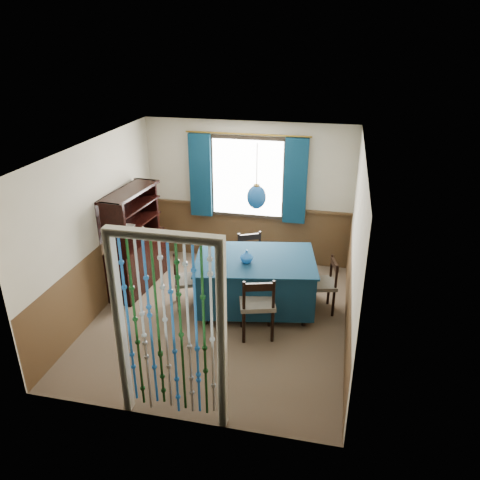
% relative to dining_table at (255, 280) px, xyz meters
% --- Properties ---
extents(floor, '(4.00, 4.00, 0.00)m').
position_rel_dining_table_xyz_m(floor, '(-0.44, -0.37, -0.48)').
color(floor, brown).
rests_on(floor, ground).
extents(ceiling, '(4.00, 4.00, 0.00)m').
position_rel_dining_table_xyz_m(ceiling, '(-0.44, -0.37, 2.02)').
color(ceiling, silver).
rests_on(ceiling, ground).
extents(wall_back, '(3.60, 0.00, 3.60)m').
position_rel_dining_table_xyz_m(wall_back, '(-0.44, 1.63, 0.77)').
color(wall_back, '#B7AE96').
rests_on(wall_back, ground).
extents(wall_front, '(3.60, 0.00, 3.60)m').
position_rel_dining_table_xyz_m(wall_front, '(-0.44, -2.37, 0.77)').
color(wall_front, '#B7AE96').
rests_on(wall_front, ground).
extents(wall_left, '(0.00, 4.00, 4.00)m').
position_rel_dining_table_xyz_m(wall_left, '(-2.24, -0.37, 0.77)').
color(wall_left, '#B7AE96').
rests_on(wall_left, ground).
extents(wall_right, '(0.00, 4.00, 4.00)m').
position_rel_dining_table_xyz_m(wall_right, '(1.36, -0.37, 0.77)').
color(wall_right, '#B7AE96').
rests_on(wall_right, ground).
extents(wainscot_back, '(3.60, 0.00, 3.60)m').
position_rel_dining_table_xyz_m(wainscot_back, '(-0.44, 1.61, 0.02)').
color(wainscot_back, '#49321B').
rests_on(wainscot_back, ground).
extents(wainscot_front, '(3.60, 0.00, 3.60)m').
position_rel_dining_table_xyz_m(wainscot_front, '(-0.44, -2.36, 0.02)').
color(wainscot_front, '#49321B').
rests_on(wainscot_front, ground).
extents(wainscot_left, '(0.00, 4.00, 4.00)m').
position_rel_dining_table_xyz_m(wainscot_left, '(-2.23, -0.37, 0.02)').
color(wainscot_left, '#49321B').
rests_on(wainscot_left, ground).
extents(wainscot_right, '(0.00, 4.00, 4.00)m').
position_rel_dining_table_xyz_m(wainscot_right, '(1.34, -0.37, 0.02)').
color(wainscot_right, '#49321B').
rests_on(wainscot_right, ground).
extents(window, '(1.32, 0.12, 1.42)m').
position_rel_dining_table_xyz_m(window, '(-0.44, 1.58, 1.07)').
color(window, black).
rests_on(window, wall_back).
extents(doorway, '(1.16, 0.12, 2.18)m').
position_rel_dining_table_xyz_m(doorway, '(-0.44, -2.31, 0.57)').
color(doorway, silver).
rests_on(doorway, ground).
extents(dining_table, '(1.91, 1.48, 0.83)m').
position_rel_dining_table_xyz_m(dining_table, '(0.00, 0.00, 0.00)').
color(dining_table, '#0B273C').
rests_on(dining_table, floor).
extents(chair_near, '(0.57, 0.55, 0.94)m').
position_rel_dining_table_xyz_m(chair_near, '(0.16, -0.68, 0.02)').
color(chair_near, black).
rests_on(chair_near, floor).
extents(chair_far, '(0.57, 0.56, 0.87)m').
position_rel_dining_table_xyz_m(chair_far, '(-0.19, 0.69, -0.01)').
color(chair_far, black).
rests_on(chair_far, floor).
extents(chair_left, '(0.51, 0.52, 0.81)m').
position_rel_dining_table_xyz_m(chair_left, '(-1.04, -0.15, -0.04)').
color(chair_left, black).
rests_on(chair_left, floor).
extents(chair_right, '(0.48, 0.50, 0.84)m').
position_rel_dining_table_xyz_m(chair_right, '(0.99, 0.16, -0.03)').
color(chair_right, black).
rests_on(chair_right, floor).
extents(sideboard, '(0.55, 1.29, 1.64)m').
position_rel_dining_table_xyz_m(sideboard, '(-2.00, 0.25, 0.10)').
color(sideboard, black).
rests_on(sideboard, floor).
extents(pendant_lamp, '(0.26, 0.26, 0.89)m').
position_rel_dining_table_xyz_m(pendant_lamp, '(-0.00, 0.00, 1.30)').
color(pendant_lamp, olive).
rests_on(pendant_lamp, ceiling).
extents(vase_table, '(0.18, 0.18, 0.17)m').
position_rel_dining_table_xyz_m(vase_table, '(-0.10, -0.14, 0.44)').
color(vase_table, '#17529F').
rests_on(vase_table, dining_table).
extents(bowl_shelf, '(0.22, 0.22, 0.05)m').
position_rel_dining_table_xyz_m(bowl_shelf, '(-1.94, 0.01, 0.67)').
color(bowl_shelf, beige).
rests_on(bowl_shelf, sideboard).
extents(vase_sideboard, '(0.18, 0.18, 0.17)m').
position_rel_dining_table_xyz_m(vase_sideboard, '(-1.94, 0.49, 0.43)').
color(vase_sideboard, beige).
rests_on(vase_sideboard, sideboard).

